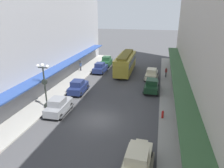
{
  "coord_description": "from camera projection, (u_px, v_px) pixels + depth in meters",
  "views": [
    {
      "loc": [
        5.62,
        -17.92,
        10.71
      ],
      "look_at": [
        0.0,
        6.0,
        1.8
      ],
      "focal_mm": 33.28,
      "sensor_mm": 36.0,
      "label": 1
    }
  ],
  "objects": [
    {
      "name": "parked_car_1",
      "position": [
        59.0,
        105.0,
        22.28
      ],
      "size": [
        2.23,
        4.29,
        1.84
      ],
      "color": "slate",
      "rests_on": "ground"
    },
    {
      "name": "parked_car_4",
      "position": [
        152.0,
        74.0,
        33.13
      ],
      "size": [
        2.28,
        4.31,
        1.84
      ],
      "color": "beige",
      "rests_on": "ground"
    },
    {
      "name": "lamp_post_with_clock",
      "position": [
        45.0,
        84.0,
        22.61
      ],
      "size": [
        1.42,
        0.44,
        5.16
      ],
      "color": "black",
      "rests_on": "sidewalk_left"
    },
    {
      "name": "pedestrian_0",
      "position": [
        166.0,
        72.0,
        33.82
      ],
      "size": [
        0.36,
        0.24,
        1.64
      ],
      "color": "slate",
      "rests_on": "sidewalk_right"
    },
    {
      "name": "parked_car_3",
      "position": [
        78.0,
        86.0,
        27.77
      ],
      "size": [
        2.26,
        4.3,
        1.84
      ],
      "color": "#19234C",
      "rests_on": "ground"
    },
    {
      "name": "pedestrian_2",
      "position": [
        81.0,
        66.0,
        37.42
      ],
      "size": [
        0.36,
        0.28,
        1.67
      ],
      "color": "#2D2D33",
      "rests_on": "sidewalk_left"
    },
    {
      "name": "parked_car_5",
      "position": [
        106.0,
        61.0,
        41.14
      ],
      "size": [
        2.21,
        4.29,
        1.84
      ],
      "color": "#193D23",
      "rests_on": "ground"
    },
    {
      "name": "parked_car_0",
      "position": [
        100.0,
        68.0,
        36.65
      ],
      "size": [
        2.24,
        4.3,
        1.84
      ],
      "color": "#19234C",
      "rests_on": "ground"
    },
    {
      "name": "sidewalk_left",
      "position": [
        33.0,
        111.0,
        22.84
      ],
      "size": [
        3.0,
        60.0,
        0.15
      ],
      "primitive_type": "cube",
      "color": "#99968E",
      "rests_on": "ground"
    },
    {
      "name": "pedestrian_1",
      "position": [
        175.0,
        90.0,
        26.47
      ],
      "size": [
        0.36,
        0.28,
        1.67
      ],
      "color": "#4C4238",
      "rests_on": "sidewalk_right"
    },
    {
      "name": "parked_car_2",
      "position": [
        137.0,
        160.0,
        14.24
      ],
      "size": [
        2.29,
        4.31,
        1.84
      ],
      "color": "beige",
      "rests_on": "ground"
    },
    {
      "name": "streetcar",
      "position": [
        125.0,
        62.0,
        36.34
      ],
      "size": [
        2.59,
        9.62,
        3.46
      ],
      "color": "gold",
      "rests_on": "ground"
    },
    {
      "name": "parked_car_6",
      "position": [
        152.0,
        85.0,
        28.22
      ],
      "size": [
        2.18,
        4.27,
        1.84
      ],
      "color": "#193D23",
      "rests_on": "ground"
    },
    {
      "name": "ground_plane",
      "position": [
        99.0,
        120.0,
        21.26
      ],
      "size": [
        200.0,
        200.0,
        0.0
      ],
      "primitive_type": "plane",
      "color": "#424244"
    },
    {
      "name": "sidewalk_right",
      "position": [
        175.0,
        128.0,
        19.62
      ],
      "size": [
        3.0,
        60.0,
        0.15
      ],
      "primitive_type": "cube",
      "color": "#99968E",
      "rests_on": "ground"
    },
    {
      "name": "fire_hydrant",
      "position": [
        163.0,
        114.0,
        21.23
      ],
      "size": [
        0.24,
        0.24,
        0.82
      ],
      "color": "#B21E19",
      "rests_on": "sidewalk_right"
    }
  ]
}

